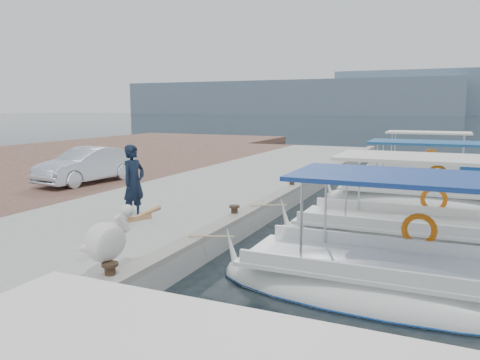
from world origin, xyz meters
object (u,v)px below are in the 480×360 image
Objects in this scene: fishing_caique_e at (422,176)px; fishing_caique_d at (429,201)px; pelican at (108,240)px; parked_car at (87,165)px; fisherman at (134,183)px; fishing_caique_c at (417,242)px; fishing_caique_b at (395,290)px.

fishing_caique_d is at bearing -85.43° from fishing_caique_e.
parked_car is (-7.33, 7.68, 0.06)m from pelican.
fishing_caique_e is 15.53m from fisherman.
fishing_caique_c is at bearing -65.29° from fisherman.
fisherman is (-6.77, -2.19, 1.35)m from fishing_caique_c.
pelican is at bearing -129.84° from fishing_caique_c.
pelican is (-4.56, -2.25, 0.99)m from fishing_caique_b.
fishing_caique_b is 1.09× the size of fishing_caique_e.
parked_car is at bearing -165.40° from fishing_caique_d.
fishing_caique_d is 11.91m from pelican.
fishing_caique_d is (0.27, 8.60, 0.07)m from fishing_caique_b.
fishing_caique_d is at bearing -36.18° from fisherman.
fisherman is (-6.59, 1.24, 1.35)m from fishing_caique_b.
fishing_caique_e is 3.20× the size of fisherman.
fishing_caique_d is 12.60m from parked_car.
fishing_caique_c is 1.14× the size of fishing_caique_e.
pelican is (-4.29, -17.61, 0.99)m from fishing_caique_e.
fisherman is 6.76m from parked_car.
fishing_caique_b is at bearing -88.99° from fishing_caique_e.
fishing_caique_d is 1.73× the size of parked_car.
fishing_caique_d is (0.09, 5.17, 0.07)m from fishing_caique_c.
pelican is (-4.73, -5.68, 0.99)m from fishing_caique_c.
fishing_caique_e reaches higher than pelican.
fisherman is (-6.86, -7.36, 1.28)m from fishing_caique_d.
fishing_caique_c is 1.73× the size of parked_car.
fisherman is 0.47× the size of parked_car.
fishing_caique_d is at bearing 21.36° from parked_car.
fishing_caique_d reaches higher than parked_car.
fishing_caique_c is 4.72× the size of pelican.
fishing_caique_b reaches higher than pelican.
fisherman reaches higher than parked_car.
fisherman is at bearing 120.25° from pelican.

